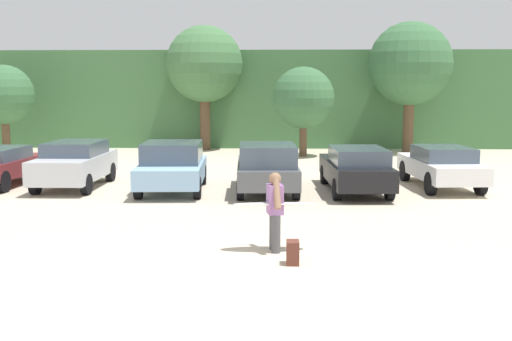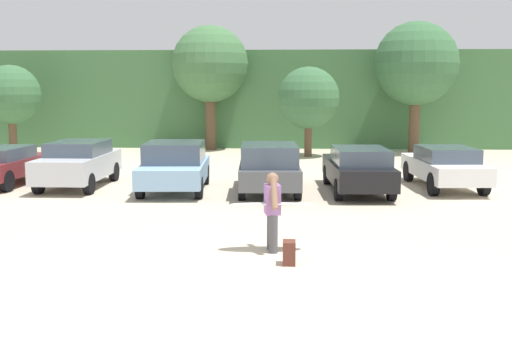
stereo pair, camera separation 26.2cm
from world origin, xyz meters
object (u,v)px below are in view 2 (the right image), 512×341
object	(u,v)px
person_adult	(272,207)
surfboard_white	(273,204)
parked_car_silver	(78,163)
parked_car_black	(358,168)
parked_car_white	(444,166)
backpack_dropped	(289,253)
parked_car_maroon	(2,164)
parked_car_dark_gray	(269,167)
parked_car_sky_blue	(175,166)

from	to	relation	value
person_adult	surfboard_white	world-z (taller)	person_adult
parked_car_silver	parked_car_black	distance (m)	9.19
parked_car_black	surfboard_white	distance (m)	7.62
parked_car_silver	surfboard_white	size ratio (longest dim) A/B	2.41
parked_car_white	person_adult	size ratio (longest dim) A/B	2.83
backpack_dropped	parked_car_maroon	bearing A→B (deg)	137.06
parked_car_black	surfboard_white	xyz separation A→B (m)	(-2.49, -7.20, 0.20)
parked_car_dark_gray	parked_car_white	world-z (taller)	parked_car_dark_gray
parked_car_maroon	backpack_dropped	world-z (taller)	parked_car_maroon
surfboard_white	backpack_dropped	size ratio (longest dim) A/B	3.91
parked_car_sky_blue	person_adult	xyz separation A→B (m)	(3.30, -7.25, 0.10)
parked_car_black	parked_car_white	bearing A→B (deg)	-73.75
parked_car_dark_gray	person_adult	world-z (taller)	person_adult
parked_car_sky_blue	parked_car_white	size ratio (longest dim) A/B	0.95
parked_car_silver	parked_car_sky_blue	distance (m)	3.41
parked_car_black	backpack_dropped	distance (m)	8.48
parked_car_silver	person_adult	world-z (taller)	person_adult
parked_car_maroon	parked_car_silver	world-z (taller)	parked_car_silver
parked_car_black	parked_car_white	world-z (taller)	parked_car_black
backpack_dropped	parked_car_black	bearing A→B (deg)	75.17
parked_car_maroon	parked_car_silver	distance (m)	2.72
person_adult	parked_car_dark_gray	bearing A→B (deg)	-97.58
parked_car_sky_blue	surfboard_white	xyz separation A→B (m)	(3.32, -7.21, 0.15)
parked_car_maroon	parked_car_sky_blue	distance (m)	6.12
parked_car_white	surfboard_white	world-z (taller)	parked_car_white
parked_car_sky_blue	person_adult	world-z (taller)	person_adult
parked_car_maroon	parked_car_dark_gray	bearing A→B (deg)	-94.31
backpack_dropped	surfboard_white	bearing A→B (deg)	108.53
parked_car_silver	parked_car_black	xyz separation A→B (m)	(9.16, -0.64, -0.05)
parked_car_silver	backpack_dropped	world-z (taller)	parked_car_silver
parked_car_white	parked_car_silver	bearing A→B (deg)	87.71
parked_car_sky_blue	parked_car_white	xyz separation A→B (m)	(8.75, 1.00, -0.07)
parked_car_silver	parked_car_white	world-z (taller)	parked_car_silver
parked_car_dark_gray	backpack_dropped	size ratio (longest dim) A/B	10.07
parked_car_sky_blue	surfboard_white	distance (m)	7.94
parked_car_silver	backpack_dropped	size ratio (longest dim) A/B	9.44
person_adult	parked_car_black	bearing A→B (deg)	-119.02
backpack_dropped	person_adult	bearing A→B (deg)	110.05
parked_car_dark_gray	parked_car_black	bearing A→B (deg)	-88.37
parked_car_silver	parked_car_sky_blue	bearing A→B (deg)	-100.58
parked_car_silver	parked_car_white	xyz separation A→B (m)	(12.10, 0.36, -0.07)
parked_car_maroon	parked_car_sky_blue	size ratio (longest dim) A/B	0.97
parked_car_sky_blue	person_adult	bearing A→B (deg)	-158.92
parked_car_maroon	backpack_dropped	xyz separation A→B (m)	(9.71, -9.03, -0.50)
parked_car_maroon	surfboard_white	bearing A→B (deg)	-128.22
parked_car_white	parked_car_black	bearing A→B (deg)	104.92
parked_car_sky_blue	surfboard_white	size ratio (longest dim) A/B	2.48
parked_car_sky_blue	parked_car_black	bearing A→B (deg)	-93.50
parked_car_maroon	parked_car_dark_gray	world-z (taller)	parked_car_dark_gray
backpack_dropped	parked_car_sky_blue	bearing A→B (deg)	114.01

